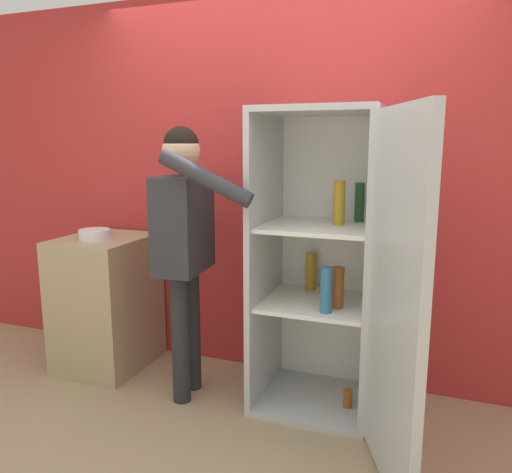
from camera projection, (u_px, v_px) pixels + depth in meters
ground_plane at (220, 442)px, 2.67m from camera, size 12.00×12.00×0.00m
wall_back at (279, 189)px, 3.33m from camera, size 7.00×0.06×2.55m
refrigerator at (335, 268)px, 2.81m from camera, size 1.00×1.29×1.77m
person at (185, 230)px, 2.99m from camera, size 0.67×0.57×1.67m
counter at (107, 302)px, 3.54m from camera, size 0.56×0.64×0.93m
bowl at (95, 234)px, 3.37m from camera, size 0.21×0.21×0.07m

